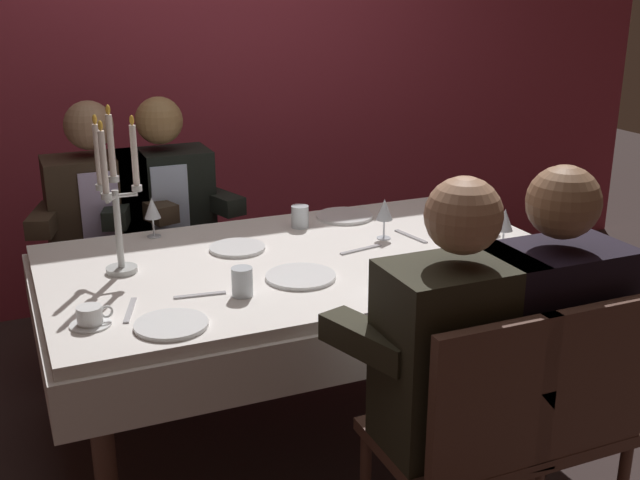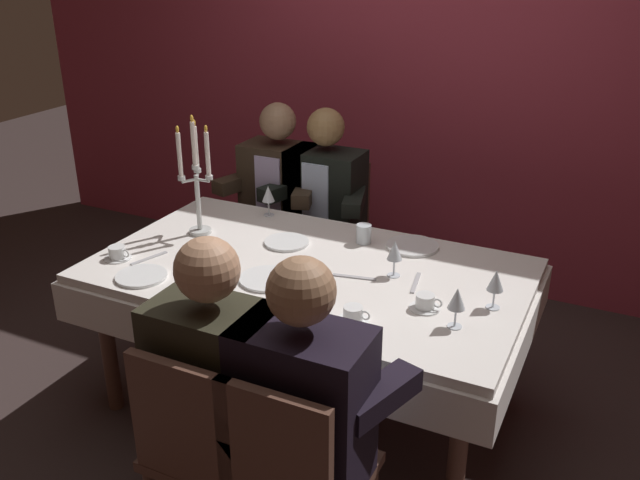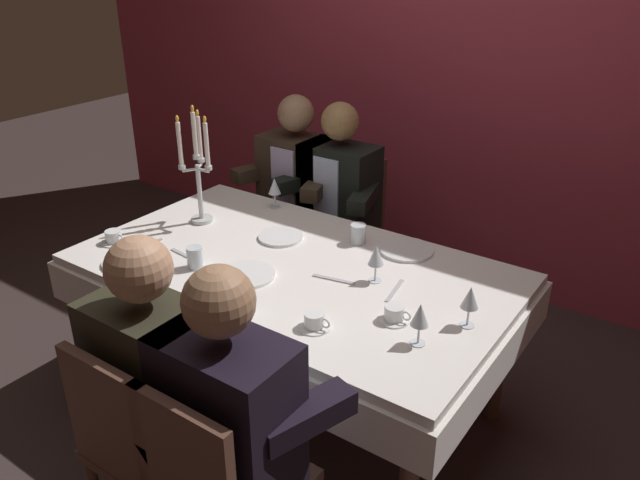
{
  "view_description": "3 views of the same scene",
  "coord_description": "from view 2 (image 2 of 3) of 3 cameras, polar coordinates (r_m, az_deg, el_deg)",
  "views": [
    {
      "loc": [
        -1.02,
        -2.53,
        1.72
      ],
      "look_at": [
        0.06,
        0.01,
        0.8
      ],
      "focal_mm": 43.62,
      "sensor_mm": 36.0,
      "label": 1
    },
    {
      "loc": [
        1.24,
        -2.43,
        2.07
      ],
      "look_at": [
        0.02,
        0.07,
        0.85
      ],
      "focal_mm": 38.29,
      "sensor_mm": 36.0,
      "label": 2
    },
    {
      "loc": [
        1.51,
        -1.94,
        2.04
      ],
      "look_at": [
        0.13,
        0.03,
        0.88
      ],
      "focal_mm": 35.56,
      "sensor_mm": 36.0,
      "label": 3
    }
  ],
  "objects": [
    {
      "name": "wine_glass_2",
      "position": [
        2.74,
        14.47,
        -3.37
      ],
      "size": [
        0.07,
        0.07,
        0.16
      ],
      "color": "silver",
      "rests_on": "dining_table"
    },
    {
      "name": "knife_1",
      "position": [
        2.94,
        2.88,
        -3.11
      ],
      "size": [
        0.19,
        0.05,
        0.01
      ],
      "primitive_type": "cube",
      "rotation": [
        0.0,
        0.0,
        0.2
      ],
      "color": "#B7B7BC",
      "rests_on": "dining_table"
    },
    {
      "name": "candelabra",
      "position": [
        3.34,
        -10.28,
        4.79
      ],
      "size": [
        0.15,
        0.17,
        0.59
      ],
      "color": "silver",
      "rests_on": "dining_table"
    },
    {
      "name": "dinner_plate_1",
      "position": [
        3.26,
        -2.8,
        -0.19
      ],
      "size": [
        0.21,
        0.21,
        0.01
      ],
      "primitive_type": "cylinder",
      "color": "white",
      "rests_on": "dining_table"
    },
    {
      "name": "dinner_plate_3",
      "position": [
        3.03,
        -14.71,
        -2.94
      ],
      "size": [
        0.22,
        0.22,
        0.01
      ],
      "primitive_type": "cylinder",
      "color": "white",
      "rests_on": "dining_table"
    },
    {
      "name": "wine_glass_3",
      "position": [
        2.57,
        11.37,
        -4.93
      ],
      "size": [
        0.07,
        0.07,
        0.16
      ],
      "color": "silver",
      "rests_on": "dining_table"
    },
    {
      "name": "coffee_cup_1",
      "position": [
        3.23,
        -16.56,
        -1.08
      ],
      "size": [
        0.13,
        0.12,
        0.06
      ],
      "color": "white",
      "rests_on": "dining_table"
    },
    {
      "name": "wine_glass_1",
      "position": [
        3.57,
        -4.34,
        3.8
      ],
      "size": [
        0.07,
        0.07,
        0.16
      ],
      "color": "silver",
      "rests_on": "dining_table"
    },
    {
      "name": "knife_3",
      "position": [
        3.2,
        -14.09,
        -1.49
      ],
      "size": [
        0.07,
        0.19,
        0.01
      ],
      "primitive_type": "cube",
      "rotation": [
        0.0,
        0.0,
        1.26
      ],
      "color": "#B7B7BC",
      "rests_on": "dining_table"
    },
    {
      "name": "ground_plane",
      "position": [
        3.42,
        -0.89,
        -13.45
      ],
      "size": [
        12.0,
        12.0,
        0.0
      ],
      "primitive_type": "plane",
      "color": "#352827"
    },
    {
      "name": "dining_table",
      "position": [
        3.09,
        -0.96,
        -4.22
      ],
      "size": [
        1.94,
        1.14,
        0.74
      ],
      "color": "silver",
      "rests_on": "ground_plane"
    },
    {
      "name": "seated_diner_0",
      "position": [
        4.04,
        -3.37,
        4.39
      ],
      "size": [
        0.63,
        0.48,
        1.24
      ],
      "color": "brown",
      "rests_on": "ground_plane"
    },
    {
      "name": "dinner_plate_0",
      "position": [
        3.25,
        7.75,
        -0.49
      ],
      "size": [
        0.25,
        0.25,
        0.01
      ],
      "primitive_type": "cylinder",
      "color": "white",
      "rests_on": "dining_table"
    },
    {
      "name": "seated_diner_1",
      "position": [
        3.91,
        0.5,
        3.76
      ],
      "size": [
        0.63,
        0.48,
        1.24
      ],
      "color": "brown",
      "rests_on": "ground_plane"
    },
    {
      "name": "dinner_plate_2",
      "position": [
        2.92,
        -4.39,
        -3.26
      ],
      "size": [
        0.25,
        0.25,
        0.01
      ],
      "primitive_type": "cylinder",
      "color": "white",
      "rests_on": "dining_table"
    },
    {
      "name": "seated_diner_3",
      "position": [
        2.2,
        -1.55,
        -13.6
      ],
      "size": [
        0.63,
        0.48,
        1.24
      ],
      "color": "brown",
      "rests_on": "ground_plane"
    },
    {
      "name": "water_tumbler_0",
      "position": [
        3.26,
        3.68,
        0.52
      ],
      "size": [
        0.07,
        0.07,
        0.09
      ],
      "primitive_type": "cylinder",
      "color": "silver",
      "rests_on": "dining_table"
    },
    {
      "name": "knife_0",
      "position": [
        2.92,
        8.0,
        -3.55
      ],
      "size": [
        0.05,
        0.19,
        0.01
      ],
      "primitive_type": "cube",
      "rotation": [
        0.0,
        0.0,
        1.74
      ],
      "color": "#B7B7BC",
      "rests_on": "dining_table"
    },
    {
      "name": "coffee_cup_0",
      "position": [
        2.61,
        2.81,
        -6.27
      ],
      "size": [
        0.13,
        0.12,
        0.06
      ],
      "color": "white",
      "rests_on": "dining_table"
    },
    {
      "name": "water_tumbler_1",
      "position": [
        2.97,
        -8.97,
        -2.16
      ],
      "size": [
        0.07,
        0.07,
        0.1
      ],
      "primitive_type": "cylinder",
      "color": "silver",
      "rests_on": "dining_table"
    },
    {
      "name": "spoon_2",
      "position": [
        3.09,
        -10.36,
        -2.07
      ],
      "size": [
        0.17,
        0.04,
        0.01
      ],
      "primitive_type": "cube",
      "rotation": [
        0.0,
        0.0,
        -0.12
      ],
      "color": "#B7B7BC",
      "rests_on": "dining_table"
    },
    {
      "name": "water_tumbler_2",
      "position": [
        2.64,
        -3.63,
        -5.61
      ],
      "size": [
        0.07,
        0.07,
        0.08
      ],
      "primitive_type": "cylinder",
      "color": "silver",
      "rests_on": "dining_table"
    },
    {
      "name": "back_wall",
      "position": [
        4.34,
        9.2,
        13.88
      ],
      "size": [
        6.0,
        0.12,
        2.7
      ],
      "primitive_type": "cube",
      "color": "#9A3040",
      "rests_on": "ground_plane"
    },
    {
      "name": "seated_diner_2",
      "position": [
        2.34,
        -8.85,
        -11.33
      ],
      "size": [
        0.63,
        0.48,
        1.24
      ],
      "color": "brown",
      "rests_on": "ground_plane"
    },
    {
      "name": "coffee_cup_2",
      "position": [
        2.72,
        8.81,
        -5.19
      ],
      "size": [
        0.13,
        0.12,
        0.06
      ],
      "color": "white",
      "rests_on": "dining_table"
    },
    {
      "name": "wine_glass_0",
      "position": [
        2.92,
        6.26,
        -0.97
      ],
      "size": [
        0.07,
        0.07,
        0.16
      ],
      "color": "silver",
      "rests_on": "dining_table"
    }
  ]
}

